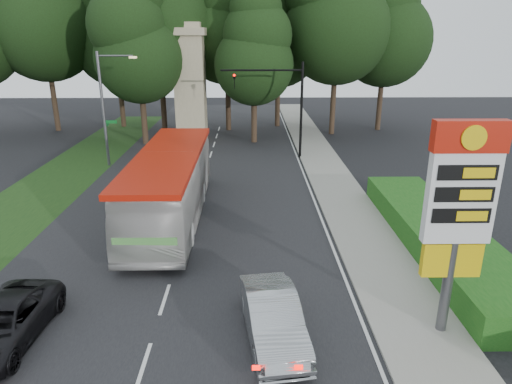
{
  "coord_description": "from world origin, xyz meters",
  "views": [
    {
      "loc": [
        3.09,
        -10.32,
        9.05
      ],
      "look_at": [
        3.38,
        9.5,
        2.2
      ],
      "focal_mm": 32.0,
      "sensor_mm": 36.0,
      "label": 1
    }
  ],
  "objects_px": {
    "monument": "(190,83)",
    "sedan_silver": "(273,318)",
    "traffic_signal_mast": "(284,97)",
    "streetlight_signs": "(106,104)",
    "gas_station_pylon": "(460,202)",
    "suv_charcoal": "(2,324)",
    "transit_bus": "(171,186)"
  },
  "relations": [
    {
      "from": "traffic_signal_mast",
      "to": "transit_bus",
      "type": "height_order",
      "value": "traffic_signal_mast"
    },
    {
      "from": "suv_charcoal",
      "to": "gas_station_pylon",
      "type": "bearing_deg",
      "value": 3.91
    },
    {
      "from": "monument",
      "to": "streetlight_signs",
      "type": "bearing_deg",
      "value": -121.97
    },
    {
      "from": "traffic_signal_mast",
      "to": "streetlight_signs",
      "type": "xyz_separation_m",
      "value": [
        -12.67,
        -1.99,
        -0.23
      ]
    },
    {
      "from": "gas_station_pylon",
      "to": "sedan_silver",
      "type": "distance_m",
      "value": 6.56
    },
    {
      "from": "traffic_signal_mast",
      "to": "suv_charcoal",
      "type": "height_order",
      "value": "traffic_signal_mast"
    },
    {
      "from": "streetlight_signs",
      "to": "transit_bus",
      "type": "height_order",
      "value": "streetlight_signs"
    },
    {
      "from": "streetlight_signs",
      "to": "sedan_silver",
      "type": "distance_m",
      "value": 23.25
    },
    {
      "from": "traffic_signal_mast",
      "to": "streetlight_signs",
      "type": "bearing_deg",
      "value": -171.08
    },
    {
      "from": "traffic_signal_mast",
      "to": "transit_bus",
      "type": "distance_m",
      "value": 14.24
    },
    {
      "from": "monument",
      "to": "sedan_silver",
      "type": "height_order",
      "value": "monument"
    },
    {
      "from": "traffic_signal_mast",
      "to": "suv_charcoal",
      "type": "bearing_deg",
      "value": -114.62
    },
    {
      "from": "transit_bus",
      "to": "streetlight_signs",
      "type": "bearing_deg",
      "value": 120.26
    },
    {
      "from": "transit_bus",
      "to": "traffic_signal_mast",
      "type": "bearing_deg",
      "value": 61.42
    },
    {
      "from": "transit_bus",
      "to": "suv_charcoal",
      "type": "bearing_deg",
      "value": -109.94
    },
    {
      "from": "monument",
      "to": "transit_bus",
      "type": "distance_m",
      "value": 18.6
    },
    {
      "from": "gas_station_pylon",
      "to": "sedan_silver",
      "type": "bearing_deg",
      "value": -177.35
    },
    {
      "from": "streetlight_signs",
      "to": "gas_station_pylon",
      "type": "bearing_deg",
      "value": -51.04
    },
    {
      "from": "streetlight_signs",
      "to": "monument",
      "type": "relative_size",
      "value": 0.8
    },
    {
      "from": "gas_station_pylon",
      "to": "monument",
      "type": "xyz_separation_m",
      "value": [
        -11.2,
        28.01,
        0.66
      ]
    },
    {
      "from": "transit_bus",
      "to": "suv_charcoal",
      "type": "distance_m",
      "value": 10.71
    },
    {
      "from": "transit_bus",
      "to": "sedan_silver",
      "type": "bearing_deg",
      "value": -64.89
    },
    {
      "from": "streetlight_signs",
      "to": "sedan_silver",
      "type": "height_order",
      "value": "streetlight_signs"
    },
    {
      "from": "gas_station_pylon",
      "to": "monument",
      "type": "height_order",
      "value": "monument"
    },
    {
      "from": "sedan_silver",
      "to": "transit_bus",
      "type": "bearing_deg",
      "value": 107.53
    },
    {
      "from": "traffic_signal_mast",
      "to": "monument",
      "type": "height_order",
      "value": "monument"
    },
    {
      "from": "sedan_silver",
      "to": "suv_charcoal",
      "type": "bearing_deg",
      "value": 172.49
    },
    {
      "from": "traffic_signal_mast",
      "to": "suv_charcoal",
      "type": "xyz_separation_m",
      "value": [
        -10.22,
        -22.3,
        -4.02
      ]
    },
    {
      "from": "sedan_silver",
      "to": "traffic_signal_mast",
      "type": "bearing_deg",
      "value": 77.34
    },
    {
      "from": "monument",
      "to": "sedan_silver",
      "type": "relative_size",
      "value": 2.21
    },
    {
      "from": "transit_bus",
      "to": "gas_station_pylon",
      "type": "bearing_deg",
      "value": -44.07
    },
    {
      "from": "transit_bus",
      "to": "suv_charcoal",
      "type": "xyz_separation_m",
      "value": [
        -3.6,
        -10.03,
        -1.1
      ]
    }
  ]
}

